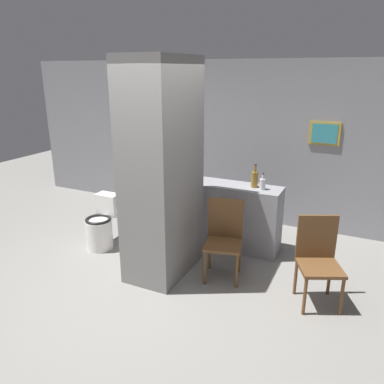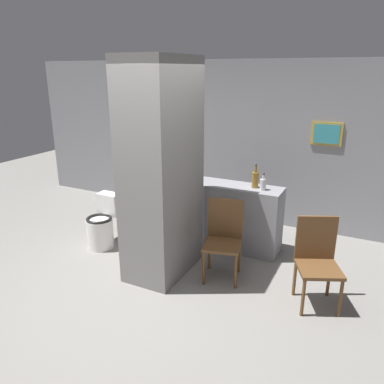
% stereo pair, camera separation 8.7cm
% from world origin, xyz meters
% --- Properties ---
extents(ground_plane, '(14.00, 14.00, 0.00)m').
position_xyz_m(ground_plane, '(0.00, 0.00, 0.00)').
color(ground_plane, gray).
extents(wall_back, '(8.00, 0.09, 2.60)m').
position_xyz_m(wall_back, '(-0.00, 2.63, 1.30)').
color(wall_back, gray).
rests_on(wall_back, ground_plane).
extents(pillar_center, '(0.65, 1.02, 2.60)m').
position_xyz_m(pillar_center, '(-0.06, 0.51, 1.30)').
color(pillar_center, gray).
rests_on(pillar_center, ground_plane).
extents(counter_shelf, '(1.27, 0.44, 0.93)m').
position_xyz_m(counter_shelf, '(0.53, 1.50, 0.46)').
color(counter_shelf, gray).
rests_on(counter_shelf, ground_plane).
extents(toilet, '(0.37, 0.53, 0.74)m').
position_xyz_m(toilet, '(-1.19, 0.69, 0.32)').
color(toilet, white).
rests_on(toilet, ground_plane).
extents(chair_near_pillar, '(0.52, 0.52, 0.96)m').
position_xyz_m(chair_near_pillar, '(0.67, 0.71, 0.52)').
color(chair_near_pillar, brown).
rests_on(chair_near_pillar, ground_plane).
extents(chair_by_doorway, '(0.57, 0.57, 0.96)m').
position_xyz_m(chair_by_doorway, '(1.78, 0.64, 0.52)').
color(chair_by_doorway, brown).
rests_on(chair_by_doorway, ground_plane).
extents(bicycle, '(1.57, 0.42, 0.65)m').
position_xyz_m(bicycle, '(-0.47, 1.48, 0.32)').
color(bicycle, black).
rests_on(bicycle, ground_plane).
extents(bottle_tall, '(0.09, 0.09, 0.33)m').
position_xyz_m(bottle_tall, '(0.78, 1.52, 1.05)').
color(bottle_tall, olive).
rests_on(bottle_tall, counter_shelf).
extents(bottle_short, '(0.08, 0.08, 0.24)m').
position_xyz_m(bottle_short, '(0.91, 1.47, 1.01)').
color(bottle_short, silver).
rests_on(bottle_short, counter_shelf).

